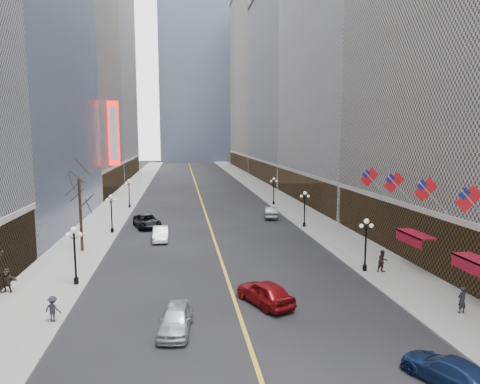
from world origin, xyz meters
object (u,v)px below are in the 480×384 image
object	(u,v)px
streetlamp_east_3	(274,188)
car_nb_near	(176,319)
streetlamp_east_2	(305,205)
car_nb_mid	(161,234)
car_sb_mid	(265,292)
streetlamp_west_2	(111,210)
streetlamp_east_1	(366,239)
car_nb_far	(147,221)
car_sb_far	(271,212)
ped_ne_corner	(462,300)
streetlamp_west_3	(129,190)
streetlamp_west_1	(75,249)
car_sb_near	(449,371)

from	to	relation	value
streetlamp_east_3	car_nb_near	bearing A→B (deg)	-109.43
streetlamp_east_2	streetlamp_east_3	xyz separation A→B (m)	(0.00, 18.00, 0.00)
car_nb_mid	car_sb_mid	world-z (taller)	car_sb_mid
streetlamp_west_2	car_nb_mid	world-z (taller)	streetlamp_west_2
streetlamp_east_1	streetlamp_east_3	bearing A→B (deg)	90.00
streetlamp_east_3	car_nb_far	xyz separation A→B (m)	(-19.74, -15.04, -2.09)
streetlamp_east_3	car_nb_mid	xyz separation A→B (m)	(-17.73, -22.25, -2.14)
streetlamp_east_2	car_sb_far	world-z (taller)	streetlamp_east_2
streetlamp_east_1	car_sb_mid	world-z (taller)	streetlamp_east_1
streetlamp_east_1	streetlamp_west_2	distance (m)	29.68
streetlamp_east_2	ped_ne_corner	world-z (taller)	streetlamp_east_2
car_nb_far	ped_ne_corner	size ratio (longest dim) A/B	3.35
streetlamp_west_3	car_sb_mid	xyz separation A→B (m)	(13.80, -41.64, -2.05)
streetlamp_east_1	streetlamp_west_1	world-z (taller)	same
car_sb_far	ped_ne_corner	xyz separation A→B (m)	(5.28, -34.16, 0.22)
streetlamp_west_3	car_nb_far	distance (m)	15.66
streetlamp_east_1	streetlamp_west_3	world-z (taller)	same
car_sb_mid	car_sb_near	bearing A→B (deg)	97.65
car_nb_mid	ped_ne_corner	xyz separation A→B (m)	(20.21, -22.95, 0.26)
streetlamp_west_3	car_nb_near	size ratio (longest dim) A/B	1.00
streetlamp_east_1	ped_ne_corner	world-z (taller)	streetlamp_east_1
streetlamp_east_2	car_nb_far	size ratio (longest dim) A/B	0.77
streetlamp_east_3	streetlamp_west_1	xyz separation A→B (m)	(-23.60, -36.00, 0.00)
streetlamp_east_2	streetlamp_east_3	size ratio (longest dim) A/B	1.00
streetlamp_east_2	streetlamp_west_2	bearing A→B (deg)	180.00
car_nb_near	car_nb_mid	bearing A→B (deg)	101.30
car_nb_mid	car_sb_mid	xyz separation A→B (m)	(7.93, -19.39, 0.09)
car_nb_far	streetlamp_west_1	bearing A→B (deg)	-116.92
streetlamp_east_2	car_nb_far	distance (m)	20.07
streetlamp_east_1	car_nb_far	world-z (taller)	streetlamp_east_1
streetlamp_east_3	car_nb_mid	world-z (taller)	streetlamp_east_3
car_sb_near	streetlamp_east_2	bearing A→B (deg)	-118.18
streetlamp_west_2	car_sb_mid	distance (m)	27.45
streetlamp_west_3	car_nb_near	distance (m)	45.69
streetlamp_east_3	car_sb_far	bearing A→B (deg)	-104.24
streetlamp_west_3	car_sb_far	size ratio (longest dim) A/B	0.93
car_sb_mid	car_sb_far	size ratio (longest dim) A/B	1.02
streetlamp_west_1	car_sb_far	xyz separation A→B (m)	(20.80, 24.97, -2.10)
ped_ne_corner	streetlamp_east_3	bearing A→B (deg)	-99.55
car_nb_mid	car_nb_far	xyz separation A→B (m)	(-2.01, 7.21, 0.05)
ped_ne_corner	streetlamp_east_1	bearing A→B (deg)	-87.59
streetlamp_east_1	car_sb_far	distance (m)	25.21
streetlamp_west_1	streetlamp_west_2	xyz separation A→B (m)	(0.00, 18.00, 0.00)
car_nb_mid	car_sb_far	world-z (taller)	car_sb_far
car_nb_near	ped_ne_corner	distance (m)	18.35
car_sb_far	car_nb_far	bearing A→B (deg)	23.67
car_nb_far	car_nb_mid	bearing A→B (deg)	-90.91
streetlamp_east_1	ped_ne_corner	distance (m)	9.71
car_sb_near	ped_ne_corner	xyz separation A→B (m)	(5.65, 7.12, 0.35)
car_nb_near	car_nb_mid	world-z (taller)	car_nb_near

